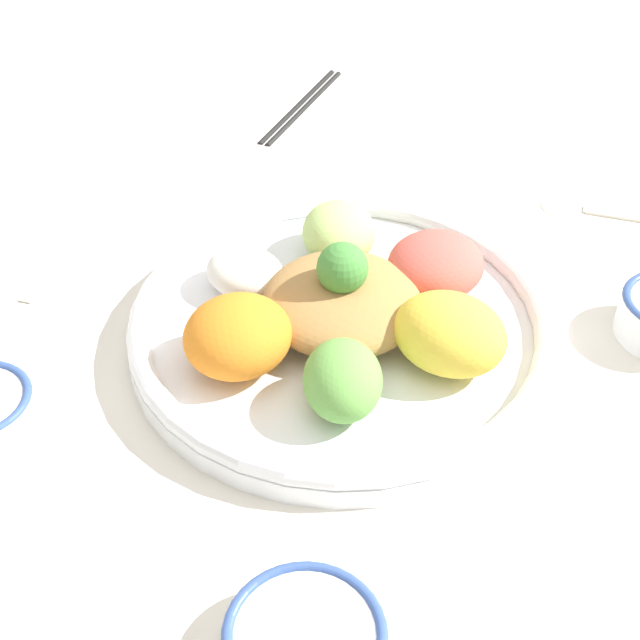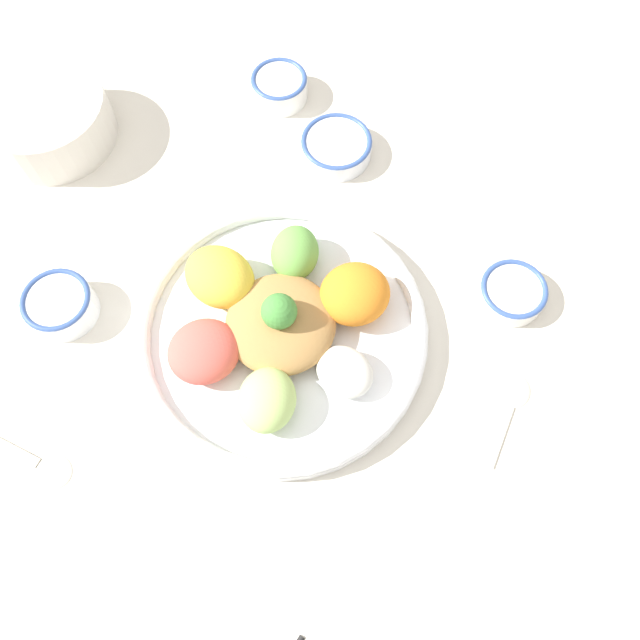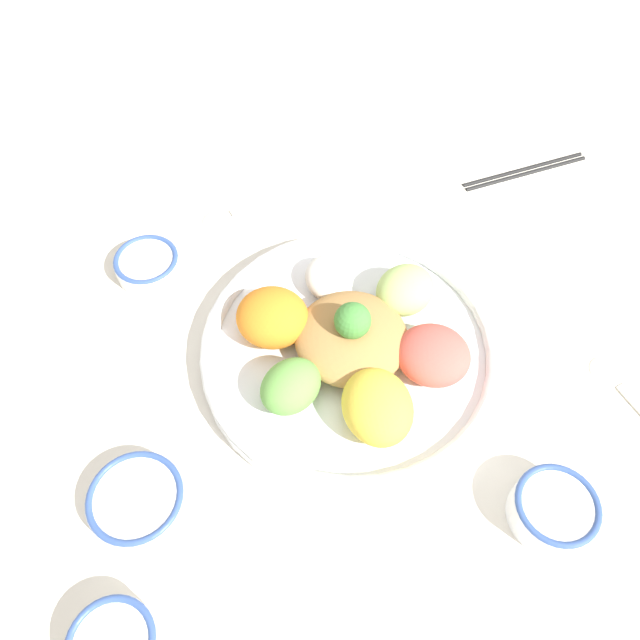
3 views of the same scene
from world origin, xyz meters
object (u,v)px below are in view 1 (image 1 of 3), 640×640
at_px(salad_platter, 344,318).
at_px(serving_spoon_extra, 580,208).
at_px(serving_spoon_main, 24,302).
at_px(chopsticks_pair_near, 302,104).

xyz_separation_m(salad_platter, serving_spoon_extra, (-0.27, 0.20, -0.03)).
bearing_deg(serving_spoon_extra, serving_spoon_main, -147.44).
bearing_deg(salad_platter, serving_spoon_main, -85.95).
bearing_deg(serving_spoon_main, salad_platter, -83.77).
bearing_deg(chopsticks_pair_near, serving_spoon_extra, 76.69).
bearing_deg(serving_spoon_main, serving_spoon_extra, -58.11).
height_order(salad_platter, serving_spoon_extra, salad_platter).
bearing_deg(chopsticks_pair_near, serving_spoon_main, -8.51).
bearing_deg(serving_spoon_extra, chopsticks_pair_near, 158.96).
distance_m(serving_spoon_main, serving_spoon_extra, 0.58).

